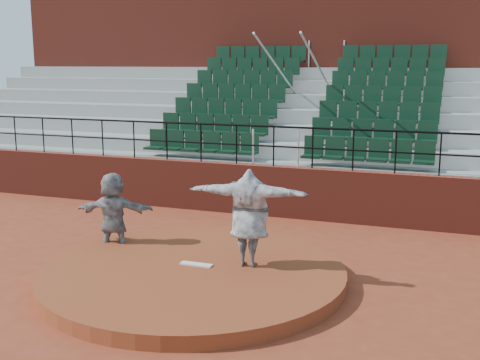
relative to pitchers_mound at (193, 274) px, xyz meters
The scene contains 9 objects.
ground 0.12m from the pitchers_mound, ahead, with size 90.00×90.00×0.00m, color maroon.
pitchers_mound is the anchor object (origin of this frame).
pitching_rubber 0.21m from the pitchers_mound, 90.00° to the left, with size 0.60×0.15×0.03m, color white.
boundary_wall 5.03m from the pitchers_mound, 90.00° to the left, with size 24.00×0.30×1.30m, color maroon.
wall_railing 5.35m from the pitchers_mound, 90.00° to the left, with size 24.04×0.05×1.03m.
seating_deck 8.75m from the pitchers_mound, 90.00° to the left, with size 24.00×5.97×4.63m.
press_box_facade 13.06m from the pitchers_mound, 90.00° to the left, with size 24.00×3.00×7.10m, color maroon.
pitcher 1.45m from the pitchers_mound, 28.63° to the left, with size 2.20×0.60×1.79m, color black.
fielder 2.49m from the pitchers_mound, 157.05° to the left, with size 1.58×0.50×1.70m, color black.
Camera 1 is at (4.31, -9.42, 3.91)m, focal length 45.00 mm.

